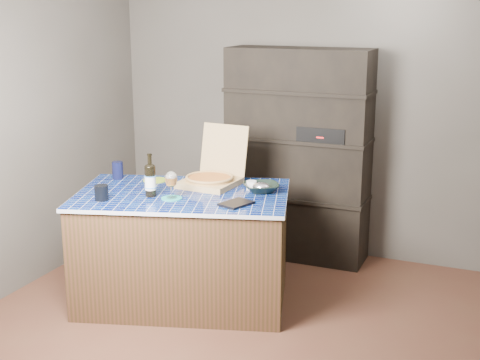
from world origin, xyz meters
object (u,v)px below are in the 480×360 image
at_px(pizza_box, 211,177).
at_px(bowl, 261,188).
at_px(dvd_case, 236,204).
at_px(mead_bottle, 150,180).
at_px(wine_glass, 171,180).
at_px(kitchen_island, 184,247).

height_order(pizza_box, bowl, pizza_box).
distance_m(dvd_case, bowl, 0.37).
bearing_deg(mead_bottle, wine_glass, 0.61).
distance_m(mead_bottle, bowl, 0.80).
bearing_deg(dvd_case, wine_glass, -154.99).
xyz_separation_m(kitchen_island, wine_glass, (0.00, -0.16, 0.55)).
height_order(mead_bottle, dvd_case, mead_bottle).
relative_size(kitchen_island, bowl, 6.74).
distance_m(wine_glass, bowl, 0.66).
height_order(kitchen_island, pizza_box, pizza_box).
relative_size(pizza_box, bowl, 1.94).
bearing_deg(bowl, wine_glass, -141.46).
height_order(kitchen_island, wine_glass, wine_glass).
relative_size(pizza_box, dvd_case, 2.30).
bearing_deg(wine_glass, mead_bottle, -179.39).
bearing_deg(kitchen_island, bowl, 8.54).
distance_m(mead_bottle, wine_glass, 0.17).
distance_m(pizza_box, mead_bottle, 0.52).
bearing_deg(pizza_box, dvd_case, -42.79).
distance_m(kitchen_island, dvd_case, 0.65).
relative_size(pizza_box, wine_glass, 2.59).
bearing_deg(wine_glass, pizza_box, 77.60).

